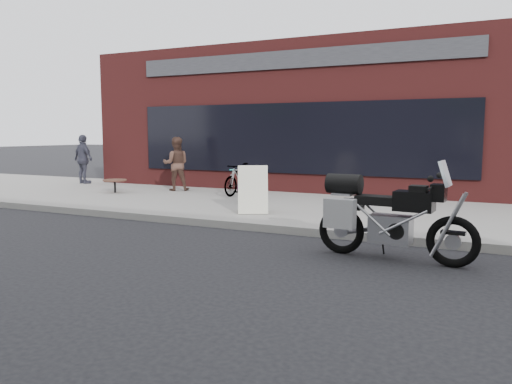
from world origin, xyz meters
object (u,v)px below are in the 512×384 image
at_px(sandwich_sign, 253,189).
at_px(cafe_table, 115,181).
at_px(motorcycle, 384,216).
at_px(bicycle_rear, 240,179).
at_px(bicycle_front, 242,184).
at_px(cafe_patron_left, 176,164).
at_px(cafe_patron_right, 83,159).

relative_size(sandwich_sign, cafe_table, 1.52).
height_order(motorcycle, bicycle_rear, motorcycle).
distance_m(bicycle_front, sandwich_sign, 2.04).
xyz_separation_m(motorcycle, cafe_table, (-8.36, 3.78, -0.14)).
bearing_deg(cafe_table, cafe_patron_left, 43.17).
height_order(motorcycle, sandwich_sign, motorcycle).
bearing_deg(motorcycle, sandwich_sign, 149.66).
relative_size(bicycle_rear, sandwich_sign, 1.45).
bearing_deg(cafe_patron_right, bicycle_rear, -170.68).
bearing_deg(bicycle_rear, cafe_patron_right, -177.27).
bearing_deg(cafe_table, cafe_patron_right, 149.75).
distance_m(sandwich_sign, cafe_table, 5.37).
height_order(bicycle_front, cafe_table, bicycle_front).
bearing_deg(sandwich_sign, cafe_patron_left, 116.83).
distance_m(motorcycle, sandwich_sign, 3.93).
bearing_deg(motorcycle, bicycle_front, 142.33).
relative_size(bicycle_front, cafe_table, 2.35).
bearing_deg(bicycle_front, cafe_table, 160.06).
distance_m(bicycle_front, cafe_patron_left, 2.95).
bearing_deg(cafe_patron_right, bicycle_front, -177.41).
bearing_deg(bicycle_front, sandwich_sign, -78.82).
bearing_deg(cafe_patron_left, cafe_table, 11.62).
bearing_deg(cafe_patron_left, sandwich_sign, 113.08).
xyz_separation_m(bicycle_rear, cafe_table, (-3.52, -1.03, -0.09)).
xyz_separation_m(bicycle_rear, sandwich_sign, (1.62, -2.56, 0.07)).
height_order(bicycle_rear, cafe_patron_left, cafe_patron_left).
bearing_deg(motorcycle, bicycle_rear, 139.81).
height_order(motorcycle, bicycle_front, motorcycle).
relative_size(cafe_table, cafe_patron_left, 0.42).
distance_m(bicycle_rear, cafe_patron_left, 2.27).
height_order(motorcycle, cafe_patron_right, cafe_patron_right).
bearing_deg(bicycle_rear, cafe_table, -155.74).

